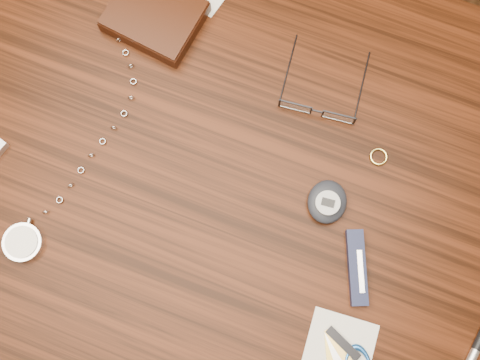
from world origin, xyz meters
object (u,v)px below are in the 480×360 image
at_px(pocket_watch, 28,235).
at_px(wallet_and_card, 156,16).
at_px(desk, 199,170).
at_px(eyeglasses, 318,108).
at_px(pocket_knife, 357,268).
at_px(pedometer, 327,202).

bearing_deg(pocket_watch, wallet_and_card, 84.22).
bearing_deg(pocket_watch, desk, 49.07).
relative_size(eyeglasses, pocket_knife, 1.24).
distance_m(desk, pocket_watch, 0.26).
height_order(desk, pocket_knife, pocket_knife).
bearing_deg(pocket_knife, desk, 165.51).
xyz_separation_m(pocket_watch, pedometer, (0.35, 0.18, 0.00)).
xyz_separation_m(wallet_and_card, pedometer, (0.31, -0.16, -0.00)).
xyz_separation_m(wallet_and_card, pocket_knife, (0.38, -0.23, -0.01)).
height_order(desk, pocket_watch, pocket_watch).
bearing_deg(desk, wallet_and_card, 127.16).
height_order(pedometer, pocket_knife, pedometer).
height_order(desk, eyeglasses, eyeglasses).
bearing_deg(eyeglasses, pocket_knife, -56.83).
relative_size(wallet_and_card, pocket_knife, 1.69).
distance_m(wallet_and_card, pocket_watch, 0.35).
xyz_separation_m(eyeglasses, pedometer, (0.06, -0.12, 0.00)).
bearing_deg(pocket_watch, eyeglasses, 45.68).
relative_size(pedometer, pocket_knife, 0.66).
height_order(wallet_and_card, eyeglasses, wallet_and_card).
distance_m(pocket_watch, pocket_knife, 0.43).
xyz_separation_m(wallet_and_card, pocket_watch, (-0.03, -0.34, -0.01)).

